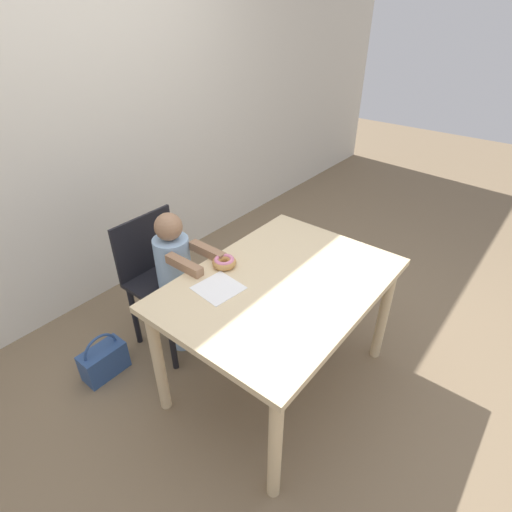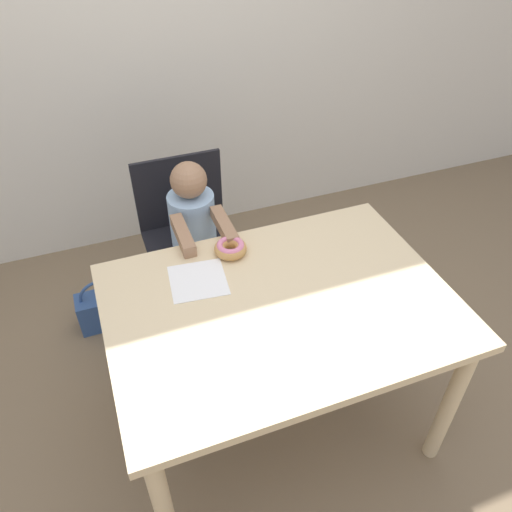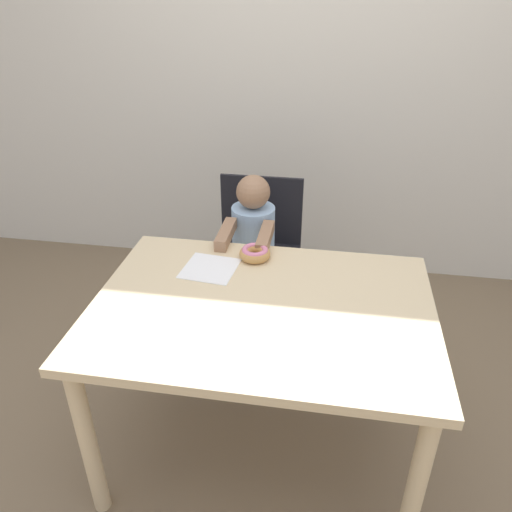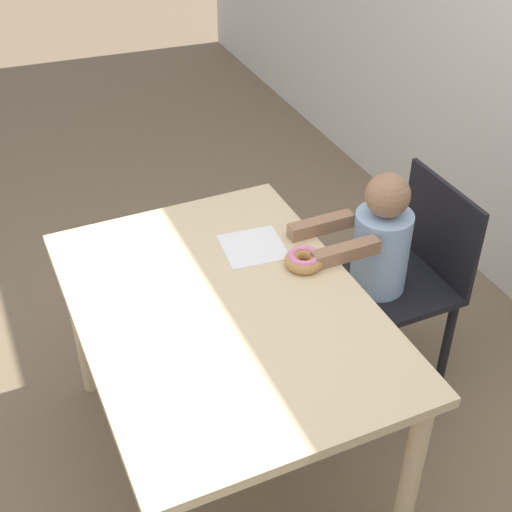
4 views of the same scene
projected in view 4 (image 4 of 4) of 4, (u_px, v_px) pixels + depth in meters
ground_plane at (228, 456)px, 2.60m from camera, size 12.00×12.00×0.00m
dining_table at (224, 329)px, 2.23m from camera, size 1.21×0.87×0.72m
chair at (401, 280)px, 2.69m from camera, size 0.42×0.42×0.85m
child_figure at (375, 283)px, 2.63m from camera, size 0.22×0.43×0.95m
donut at (304, 259)px, 2.32m from camera, size 0.13×0.13×0.05m
napkin at (253, 247)px, 2.42m from camera, size 0.22×0.22×0.00m
handbag at (345, 280)px, 3.26m from camera, size 0.26×0.13×0.30m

